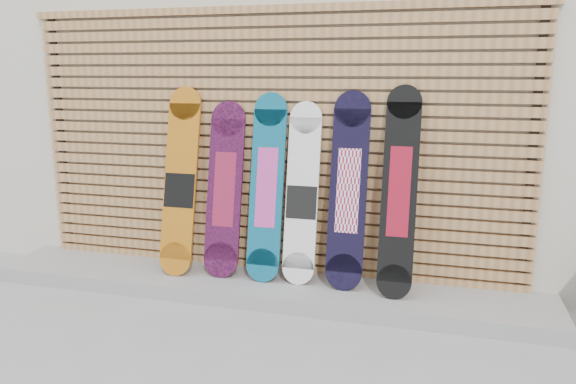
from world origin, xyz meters
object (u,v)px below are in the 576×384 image
at_px(snowboard_3, 302,195).
at_px(snowboard_0, 180,182).
at_px(snowboard_5, 399,192).
at_px(snowboard_2, 267,187).
at_px(snowboard_4, 348,191).
at_px(snowboard_1, 225,189).

bearing_deg(snowboard_3, snowboard_0, -177.66).
bearing_deg(snowboard_5, snowboard_3, 176.60).
xyz_separation_m(snowboard_2, snowboard_4, (0.66, -0.00, 0.01)).
bearing_deg(snowboard_2, snowboard_5, -1.91).
distance_m(snowboard_2, snowboard_4, 0.66).
bearing_deg(snowboard_3, snowboard_1, -179.29).
distance_m(snowboard_0, snowboard_2, 0.75).
distance_m(snowboard_0, snowboard_4, 1.41).
bearing_deg(snowboard_0, snowboard_5, -0.09).
distance_m(snowboard_2, snowboard_5, 1.05).
bearing_deg(snowboard_0, snowboard_1, 5.13).
relative_size(snowboard_1, snowboard_2, 0.95).
height_order(snowboard_0, snowboard_5, snowboard_5).
height_order(snowboard_0, snowboard_3, snowboard_0).
relative_size(snowboard_0, snowboard_4, 1.01).
bearing_deg(snowboard_4, snowboard_2, 179.90).
xyz_separation_m(snowboard_4, snowboard_5, (0.39, -0.03, 0.02)).
height_order(snowboard_1, snowboard_5, snowboard_5).
distance_m(snowboard_0, snowboard_1, 0.39).
relative_size(snowboard_2, snowboard_3, 1.05).
bearing_deg(snowboard_2, snowboard_1, 179.69).
height_order(snowboard_2, snowboard_5, snowboard_5).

